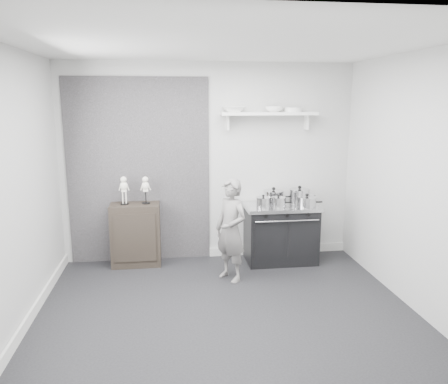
{
  "coord_description": "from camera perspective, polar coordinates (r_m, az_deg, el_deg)",
  "views": [
    {
      "loc": [
        -0.57,
        -4.14,
        2.2
      ],
      "look_at": [
        0.1,
        0.95,
        1.11
      ],
      "focal_mm": 35.0,
      "sensor_mm": 36.0,
      "label": 1
    }
  ],
  "objects": [
    {
      "name": "bowl_small",
      "position": [
        5.98,
        6.56,
        10.69
      ],
      "size": [
        0.23,
        0.23,
        0.07
      ],
      "primitive_type": "imported",
      "color": "white",
      "rests_on": "wall_shelf"
    },
    {
      "name": "room_shell",
      "position": [
        4.35,
        -1.06,
        4.53
      ],
      "size": [
        4.02,
        3.62,
        2.71
      ],
      "color": "#B6B6B4",
      "rests_on": "ground"
    },
    {
      "name": "stove",
      "position": [
        6.09,
        7.42,
        -5.32
      ],
      "size": [
        1.0,
        0.62,
        0.8
      ],
      "color": "black",
      "rests_on": "ground"
    },
    {
      "name": "pot_back_left",
      "position": [
        6.09,
        6.49,
        -0.58
      ],
      "size": [
        0.37,
        0.28,
        0.22
      ],
      "color": "#BDBDBF",
      "rests_on": "stove"
    },
    {
      "name": "pot_front_left",
      "position": [
        5.79,
        5.16,
        -1.35
      ],
      "size": [
        0.28,
        0.2,
        0.18
      ],
      "color": "#BDBDBF",
      "rests_on": "stove"
    },
    {
      "name": "wall_shelf",
      "position": [
        5.98,
        5.87,
        10.05
      ],
      "size": [
        1.3,
        0.26,
        0.24
      ],
      "color": "white",
      "rests_on": "room_shell"
    },
    {
      "name": "pot_back_right",
      "position": [
        6.12,
        9.83,
        -0.5
      ],
      "size": [
        0.37,
        0.28,
        0.24
      ],
      "color": "#BDBDBF",
      "rests_on": "stove"
    },
    {
      "name": "plate_stack",
      "position": [
        6.05,
        9.02,
        10.57
      ],
      "size": [
        0.24,
        0.24,
        0.06
      ],
      "primitive_type": "cylinder",
      "color": "silver",
      "rests_on": "wall_shelf"
    },
    {
      "name": "ground",
      "position": [
        4.72,
        0.34,
        -15.84
      ],
      "size": [
        4.0,
        4.0,
        0.0
      ],
      "primitive_type": "plane",
      "color": "black",
      "rests_on": "ground"
    },
    {
      "name": "side_cabinet",
      "position": [
        6.03,
        -11.42,
        -5.44
      ],
      "size": [
        0.65,
        0.38,
        0.85
      ],
      "primitive_type": "cube",
      "color": "black",
      "rests_on": "ground"
    },
    {
      "name": "skeleton_full",
      "position": [
        5.89,
        -12.94,
        0.47
      ],
      "size": [
        0.12,
        0.08,
        0.43
      ],
      "primitive_type": null,
      "color": "white",
      "rests_on": "side_cabinet"
    },
    {
      "name": "skeleton_torso",
      "position": [
        5.87,
        -10.21,
        0.5
      ],
      "size": [
        0.12,
        0.08,
        0.42
      ],
      "primitive_type": null,
      "color": "white",
      "rests_on": "side_cabinet"
    },
    {
      "name": "bowl_large",
      "position": [
        5.88,
        1.29,
        10.75
      ],
      "size": [
        0.3,
        0.3,
        0.07
      ],
      "primitive_type": "imported",
      "color": "white",
      "rests_on": "wall_shelf"
    },
    {
      "name": "child",
      "position": [
        5.36,
        0.92,
        -5.01
      ],
      "size": [
        0.52,
        0.55,
        1.27
      ],
      "primitive_type": "imported",
      "rotation": [
        0.0,
        0.0,
        -0.92
      ],
      "color": "slate",
      "rests_on": "ground"
    },
    {
      "name": "pot_front_center",
      "position": [
        5.83,
        7.12,
        -1.32
      ],
      "size": [
        0.28,
        0.2,
        0.17
      ],
      "color": "#BDBDBF",
      "rests_on": "stove"
    },
    {
      "name": "pot_front_right",
      "position": [
        5.91,
        10.77,
        -1.26
      ],
      "size": [
        0.34,
        0.26,
        0.19
      ],
      "color": "#BDBDBF",
      "rests_on": "stove"
    }
  ]
}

